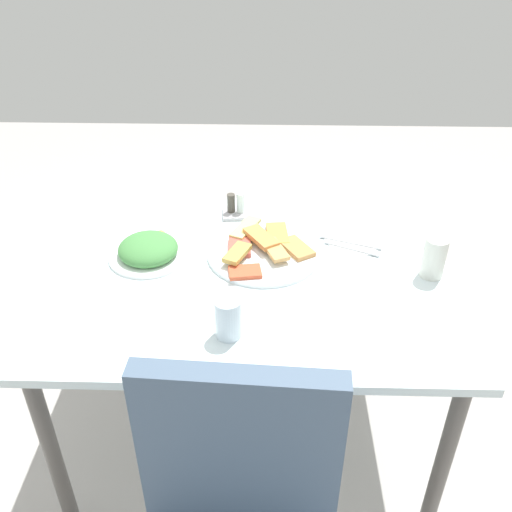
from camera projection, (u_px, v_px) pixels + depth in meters
ground_plane at (252, 430)px, 2.03m from camera, size 6.00×6.00×0.00m
dining_table at (251, 291)px, 1.68m from camera, size 1.17×0.89×0.70m
pide_platter at (263, 250)px, 1.71m from camera, size 0.34×0.35×0.05m
salad_plate_greens at (148, 250)px, 1.69m from camera, size 0.24×0.24×0.07m
soda_can at (434, 257)px, 1.59m from camera, size 0.08×0.08×0.12m
drinking_glass at (228, 318)px, 1.38m from camera, size 0.07×0.07×0.11m
paper_napkin at (351, 246)px, 1.75m from camera, size 0.16×0.16×0.00m
fork at (351, 242)px, 1.76m from camera, size 0.19×0.08×0.00m
spoon at (352, 248)px, 1.73m from camera, size 0.17×0.09×0.00m
condiment_caddy at (236, 208)px, 1.90m from camera, size 0.10×0.10×0.08m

